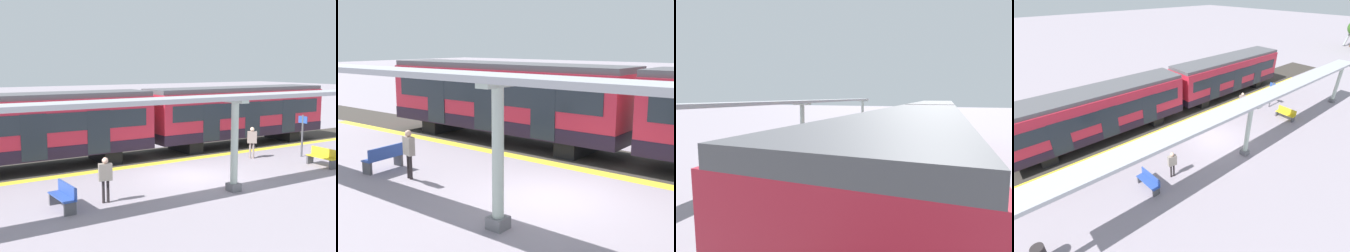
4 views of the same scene
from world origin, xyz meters
TOP-DOWN VIEW (x-y plane):
  - ground_plane at (0.00, 0.00)m, footprint 176.00×176.00m
  - tactile_edge_strip at (-2.88, 0.00)m, footprint 0.55×31.88m
  - trackbed at (-4.75, 0.00)m, footprint 3.20×43.88m
  - train_near_carriage at (-4.74, -5.71)m, footprint 2.65×11.83m
  - train_far_carriage at (-4.74, 6.70)m, footprint 2.65×11.83m
  - canopy_pillar_second at (2.70, 0.11)m, footprint 1.10×0.44m
  - canopy_pillar_third at (2.70, 12.49)m, footprint 1.10×0.44m
  - canopy_beam at (2.70, 0.07)m, footprint 1.20×25.62m
  - bench_near_end at (1.40, -6.04)m, footprint 1.52×0.53m
  - bench_mid_platform at (1.73, 6.37)m, footprint 1.51×0.48m
  - platform_info_sign at (-0.28, 7.26)m, footprint 0.56×0.10m
  - passenger_waiting_near_edge at (-1.32, 4.72)m, footprint 0.46×0.50m
  - passenger_by_the_benches at (1.49, -4.59)m, footprint 0.30×0.50m

SIDE VIEW (x-z plane):
  - ground_plane at x=0.00m, z-range 0.00..0.00m
  - trackbed at x=-4.75m, z-range 0.00..0.01m
  - tactile_edge_strip at x=-2.88m, z-range 0.00..0.01m
  - bench_near_end at x=1.40m, z-range 0.01..0.87m
  - bench_mid_platform at x=1.73m, z-range 0.01..0.87m
  - passenger_by_the_benches at x=1.49m, z-range 0.20..1.80m
  - passenger_waiting_near_edge at x=-1.32m, z-range 0.20..1.82m
  - platform_info_sign at x=-0.28m, z-range 0.23..2.43m
  - canopy_pillar_second at x=2.70m, z-range 0.03..3.51m
  - canopy_pillar_third at x=2.70m, z-range 0.03..3.51m
  - train_near_carriage at x=-4.74m, z-range 0.09..3.57m
  - train_far_carriage at x=-4.74m, z-range 0.09..3.57m
  - canopy_beam at x=2.70m, z-range 3.48..3.64m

